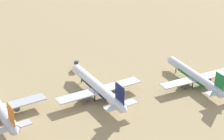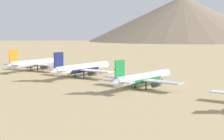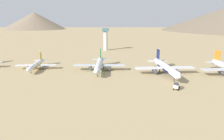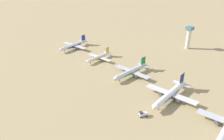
% 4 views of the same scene
% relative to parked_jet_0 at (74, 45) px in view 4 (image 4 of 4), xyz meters
% --- Properties ---
extents(ground_plane, '(1800.00, 1800.00, 0.00)m').
position_rel_parked_jet_0_xyz_m(ground_plane, '(2.59, 89.74, -4.14)').
color(ground_plane, tan).
extents(parked_jet_0, '(42.97, 35.18, 12.45)m').
position_rel_parked_jet_0_xyz_m(parked_jet_0, '(0.00, 0.00, 0.00)').
color(parked_jet_0, silver).
rests_on(parked_jet_0, ground).
extents(parked_jet_1, '(35.73, 29.18, 10.32)m').
position_rel_parked_jet_0_xyz_m(parked_jet_1, '(-0.25, 45.76, -0.71)').
color(parked_jet_1, white).
rests_on(parked_jet_1, ground).
extents(parked_jet_2, '(44.60, 36.25, 12.86)m').
position_rel_parked_jet_0_xyz_m(parked_jet_2, '(-0.01, 91.62, 0.14)').
color(parked_jet_2, silver).
rests_on(parked_jet_2, ground).
extents(parked_jet_3, '(48.14, 39.31, 13.90)m').
position_rel_parked_jet_0_xyz_m(parked_jet_3, '(6.02, 136.19, 0.48)').
color(parked_jet_3, white).
rests_on(parked_jet_3, ground).
extents(service_truck, '(5.69, 4.45, 3.90)m').
position_rel_parked_jet_0_xyz_m(service_truck, '(35.57, 136.63, -2.06)').
color(service_truck, silver).
rests_on(service_truck, ground).
extents(control_tower, '(7.20, 7.20, 25.65)m').
position_rel_parked_jet_0_xyz_m(control_tower, '(-98.29, 85.65, 10.33)').
color(control_tower, beige).
rests_on(control_tower, ground).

